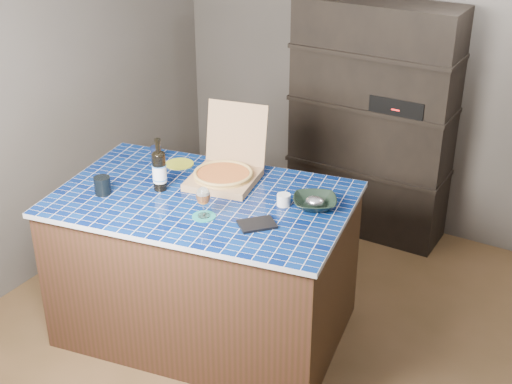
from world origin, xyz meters
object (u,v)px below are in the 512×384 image
Objects in this scene: mead_bottle at (159,170)px; wine_glass at (203,197)px; dvd_case at (257,224)px; pizza_box at (225,172)px; bowl at (315,203)px; kitchen_island at (205,265)px.

wine_glass is at bearing -19.97° from mead_bottle.
pizza_box is at bearing -178.38° from dvd_case.
pizza_box is at bearing 47.09° from mead_bottle.
dvd_case is 0.39m from bowl.
pizza_box is at bearing 177.44° from bowl.
kitchen_island is 0.66m from mead_bottle.
mead_bottle reaches higher than kitchen_island.
pizza_box is 0.59m from dvd_case.
pizza_box reaches higher than kitchen_island.
wine_glass is at bearing -139.20° from bowl.
bowl is (0.62, 0.22, 0.50)m from kitchen_island.
mead_bottle is 0.73m from dvd_case.
bowl reaches higher than dvd_case.
bowl is (0.48, 0.41, -0.10)m from wine_glass.
pizza_box is 2.19× the size of bowl.
wine_glass is 0.72× the size of bowl.
kitchen_island is 10.50× the size of wine_glass.
pizza_box is 1.66× the size of mead_bottle.
bowl is at bearing -13.92° from pizza_box.
kitchen_island is at bearing -100.89° from pizza_box.
mead_bottle reaches higher than bowl.
wine_glass reaches higher than dvd_case.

